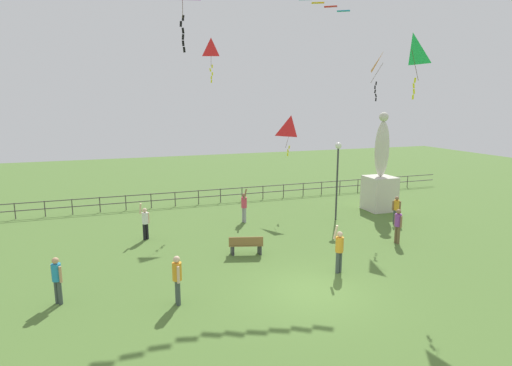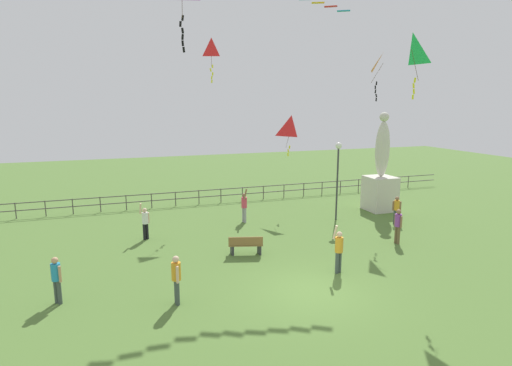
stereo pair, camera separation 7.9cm
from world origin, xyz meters
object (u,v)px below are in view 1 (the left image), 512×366
person_2 (145,221)px  kite_0 (382,65)px  lamppost (338,164)px  person_4 (396,208)px  person_5 (177,277)px  kite_1 (412,51)px  statue_monument (380,180)px  person_1 (57,277)px  person_3 (339,249)px  person_6 (398,224)px  kite_6 (211,50)px  park_bench (246,245)px  person_0 (244,205)px  kite_7 (291,127)px

person_2 → kite_0: bearing=-0.9°
lamppost → person_4: (2.70, -1.84, -2.33)m
person_5 → kite_1: 12.26m
kite_1 → statue_monument: bearing=59.8°
lamppost → person_1: lamppost is taller
person_3 → person_6: bearing=25.6°
kite_1 → kite_6: 12.63m
person_6 → kite_6: bearing=123.9°
statue_monument → park_bench: 11.34m
person_2 → person_6: 12.13m
person_4 → person_6: person_6 is taller
person_5 → person_6: (10.78, 2.62, -0.01)m
lamppost → park_bench: (-6.57, -3.60, -2.76)m
person_2 → person_6: (11.25, -4.53, 0.03)m
person_4 → kite_0: (-0.26, 1.62, 7.76)m
person_3 → kite_0: (6.16, 6.43, 7.66)m
person_0 → person_4: (7.82, -3.08, -0.08)m
person_0 → person_4: person_0 is taller
kite_1 → kite_7: 9.92m
person_1 → kite_6: kite_6 is taller
statue_monument → person_1: (-17.50, -6.88, -0.99)m
kite_0 → kite_1: (-2.96, -5.93, -0.10)m
lamppost → park_bench: bearing=-151.3°
lamppost → person_1: size_ratio=2.74×
person_6 → kite_6: 14.67m
person_3 → lamppost: bearing=60.7°
statue_monument → person_2: 14.31m
person_6 → person_0: bearing=135.1°
person_1 → person_5: bearing=-19.6°
person_2 → kite_0: kite_0 is taller
lamppost → kite_6: bearing=138.3°
person_4 → person_6: bearing=-126.7°
person_5 → kite_0: size_ratio=0.65×
statue_monument → person_1: 18.83m
kite_0 → kite_1: bearing=-116.5°
lamppost → person_0: size_ratio=2.28×
park_bench → kite_7: kite_7 is taller
person_2 → statue_monument: bearing=4.3°
lamppost → person_1: (-13.83, -5.83, -2.30)m
person_0 → person_3: size_ratio=0.99×
person_1 → kite_0: 18.86m
person_2 → person_3: bearing=-44.2°
person_1 → kite_0: (16.27, 5.61, 7.72)m
person_1 → kite_1: size_ratio=0.64×
lamppost → person_2: 10.81m
lamppost → person_6: size_ratio=2.66×
park_bench → kite_6: 12.82m
person_4 → kite_1: kite_1 is taller
kite_0 → kite_7: kite_0 is taller
person_4 → person_5: person_5 is taller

